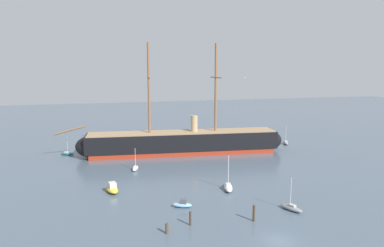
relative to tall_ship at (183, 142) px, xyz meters
The scene contains 13 objects.
ground_plane 49.62m from the tall_ship, 90.50° to the right, with size 400.00×400.00×0.00m, color #4C5B6B.
tall_ship is the anchor object (origin of this frame).
motorboat_foreground_left 36.44m from the tall_ship, 105.06° to the right, with size 3.41×2.52×1.32m.
sailboat_foreground_right 41.74m from the tall_ship, 81.03° to the right, with size 2.60×4.15×5.20m.
sailboat_near_centre 29.54m from the tall_ship, 88.63° to the right, with size 2.84×5.12×6.39m.
motorboat_mid_left 31.76m from the tall_ship, 128.52° to the right, with size 2.69×4.76×1.88m.
sailboat_alongside_bow 18.33m from the tall_ship, 139.96° to the right, with size 2.21×3.84×4.79m.
sailboat_far_left 29.81m from the tall_ship, 166.66° to the left, with size 3.74×2.66×4.74m.
sailboat_far_right 32.23m from the tall_ship, ahead, with size 2.64×4.30×5.38m.
mooring_piling_nearest 45.66m from the tall_ship, 107.58° to the right, with size 0.43×0.43×1.45m, color #4C3D2D.
mooring_piling_left_pair 43.10m from the tall_ship, 103.51° to the right, with size 0.33×0.33×2.03m, color #423323.
mooring_piling_right_pair 43.16m from the tall_ship, 91.14° to the right, with size 0.37×0.37×2.39m, color #423323.
seagull_in_flight 26.27m from the tall_ship, 64.20° to the right, with size 0.94×1.12×0.14m.
Camera 1 is at (-22.72, -38.02, 21.77)m, focal length 33.38 mm.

